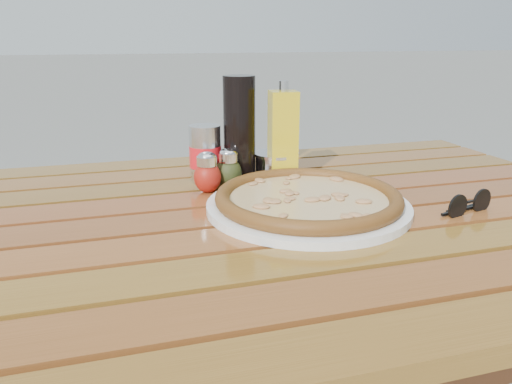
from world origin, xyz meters
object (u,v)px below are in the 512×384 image
object	(u,v)px
pepper_shaker	(207,173)
sunglasses	(468,205)
pizza	(308,198)
oregano_shaker	(228,169)
olive_oil_cruet	(283,137)
parmesan_tin	(276,166)
soda_can	(205,155)
plate	(308,206)
dark_bottle	(239,130)
table	(259,251)

from	to	relation	value
pepper_shaker	sunglasses	bearing A→B (deg)	-31.33
pizza	pepper_shaker	distance (m)	0.22
oregano_shaker	olive_oil_cruet	world-z (taller)	olive_oil_cruet
pizza	olive_oil_cruet	distance (m)	0.20
parmesan_tin	olive_oil_cruet	bearing A→B (deg)	-71.60
pizza	soda_can	distance (m)	0.27
oregano_shaker	soda_can	distance (m)	0.07
soda_can	sunglasses	size ratio (longest dim) A/B	1.09
plate	soda_can	xyz separation A→B (m)	(-0.14, 0.23, 0.05)
oregano_shaker	parmesan_tin	size ratio (longest dim) A/B	0.69
plate	pepper_shaker	xyz separation A→B (m)	(-0.15, 0.16, 0.03)
pepper_shaker	dark_bottle	bearing A→B (deg)	35.02
plate	pepper_shaker	world-z (taller)	pepper_shaker
table	pepper_shaker	size ratio (longest dim) A/B	17.07
pepper_shaker	sunglasses	world-z (taller)	pepper_shaker
plate	oregano_shaker	distance (m)	0.21
soda_can	olive_oil_cruet	xyz separation A→B (m)	(0.15, -0.05, 0.04)
dark_bottle	pizza	bearing A→B (deg)	-71.95
oregano_shaker	dark_bottle	bearing A→B (deg)	47.98
dark_bottle	olive_oil_cruet	xyz separation A→B (m)	(0.08, -0.03, -0.01)
soda_can	sunglasses	world-z (taller)	soda_can
table	dark_bottle	xyz separation A→B (m)	(0.02, 0.20, 0.19)
pizza	dark_bottle	bearing A→B (deg)	108.05
pizza	sunglasses	size ratio (longest dim) A/B	3.20
pepper_shaker	olive_oil_cruet	world-z (taller)	olive_oil_cruet
parmesan_tin	plate	bearing A→B (deg)	-92.50
dark_bottle	parmesan_tin	bearing A→B (deg)	-6.89
dark_bottle	soda_can	world-z (taller)	dark_bottle
dark_bottle	sunglasses	bearing A→B (deg)	-42.86
oregano_shaker	olive_oil_cruet	xyz separation A→B (m)	(0.12, 0.01, 0.06)
plate	oregano_shaker	xyz separation A→B (m)	(-0.10, 0.18, 0.03)
dark_bottle	parmesan_tin	world-z (taller)	dark_bottle
parmesan_tin	pepper_shaker	bearing A→B (deg)	-163.49
oregano_shaker	soda_can	bearing A→B (deg)	124.54
parmesan_tin	sunglasses	world-z (taller)	parmesan_tin
pepper_shaker	soda_can	bearing A→B (deg)	81.52
oregano_shaker	sunglasses	xyz separation A→B (m)	(0.36, -0.27, -0.02)
pizza	olive_oil_cruet	size ratio (longest dim) A/B	1.67
pizza	oregano_shaker	xyz separation A→B (m)	(-0.10, 0.18, 0.02)
pizza	olive_oil_cruet	world-z (taller)	olive_oil_cruet
oregano_shaker	dark_bottle	xyz separation A→B (m)	(0.03, 0.04, 0.07)
table	oregano_shaker	size ratio (longest dim) A/B	17.07
plate	parmesan_tin	bearing A→B (deg)	87.50
dark_bottle	parmesan_tin	xyz separation A→B (m)	(0.08, -0.01, -0.08)
plate	pepper_shaker	bearing A→B (deg)	133.85
pepper_shaker	soda_can	xyz separation A→B (m)	(0.01, 0.07, 0.02)
pepper_shaker	oregano_shaker	xyz separation A→B (m)	(0.05, 0.02, 0.00)
plate	soda_can	world-z (taller)	soda_can
table	pizza	size ratio (longest dim) A/B	3.99
soda_can	olive_oil_cruet	world-z (taller)	olive_oil_cruet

